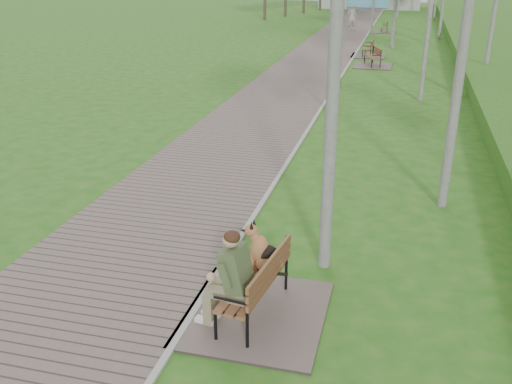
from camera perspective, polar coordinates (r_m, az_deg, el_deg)
ground at (r=12.97m, az=1.64°, el=0.42°), size 120.00×120.00×0.00m
walkway at (r=33.87m, az=7.16°, el=14.07°), size 3.50×67.00×0.04m
kerb at (r=33.68m, az=10.19°, el=13.86°), size 0.10×67.00×0.05m
bench_main at (r=8.27m, az=-0.79°, el=-9.47°), size 2.00×2.22×1.74m
bench_second at (r=28.56m, az=11.55°, el=12.62°), size 1.76×1.95×1.08m
bench_third at (r=31.52m, az=11.12°, el=13.54°), size 1.74×1.94×1.07m
bench_far at (r=42.21m, az=12.73°, el=15.56°), size 1.55×1.72×0.95m
lamp_post_near at (r=18.76m, az=7.90°, el=15.29°), size 0.21×0.21×5.55m
lamp_post_second at (r=23.48m, az=8.53°, el=16.28°), size 0.20×0.20×5.21m
pedestrian_near at (r=43.01m, az=9.58°, el=16.87°), size 0.74×0.58×1.79m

